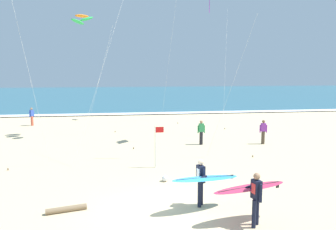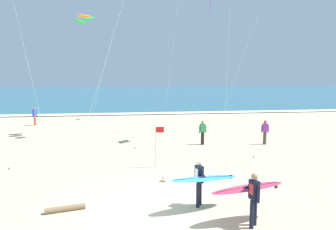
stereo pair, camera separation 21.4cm
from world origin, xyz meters
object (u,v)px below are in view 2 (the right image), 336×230
at_px(surfer_trailing, 202,179).
at_px(bystander_green_top, 203,132).
at_px(driftwood_log, 65,208).
at_px(bystander_blue_top, 35,116).
at_px(beach_ball, 165,178).
at_px(bystander_purple_top, 265,132).
at_px(kite_arc_amber_low, 84,19).
at_px(lifeguard_flag, 157,142).
at_px(surfer_lead, 251,192).

distance_m(surfer_trailing, bystander_green_top, 10.19).
bearing_deg(driftwood_log, bystander_blue_top, 106.89).
bearing_deg(beach_ball, bystander_purple_top, 41.44).
bearing_deg(kite_arc_amber_low, lifeguard_flag, -63.98).
height_order(bystander_blue_top, beach_ball, bystander_blue_top).
bearing_deg(surfer_lead, bystander_green_top, 84.30).
bearing_deg(beach_ball, lifeguard_flag, 93.67).
relative_size(kite_arc_amber_low, driftwood_log, 6.41).
xyz_separation_m(surfer_lead, lifeguard_flag, (-2.31, 6.56, 0.21)).
relative_size(bystander_blue_top, lifeguard_flag, 0.76).
distance_m(surfer_lead, beach_ball, 4.99).
relative_size(surfer_trailing, lifeguard_flag, 1.24).
distance_m(bystander_purple_top, lifeguard_flag, 8.67).
relative_size(bystander_purple_top, lifeguard_flag, 0.76).
relative_size(surfer_trailing, bystander_purple_top, 1.64).
relative_size(kite_arc_amber_low, bystander_purple_top, 5.47).
distance_m(kite_arc_amber_low, lifeguard_flag, 12.10).
bearing_deg(surfer_lead, beach_ball, 116.32).
relative_size(lifeguard_flag, driftwood_log, 1.55).
bearing_deg(kite_arc_amber_low, bystander_blue_top, 133.48).
bearing_deg(surfer_trailing, surfer_lead, -48.65).
bearing_deg(lifeguard_flag, bystander_green_top, 54.07).
height_order(surfer_trailing, bystander_blue_top, surfer_trailing).
bearing_deg(surfer_trailing, bystander_green_top, 76.61).
height_order(lifeguard_flag, driftwood_log, lifeguard_flag).
height_order(surfer_trailing, kite_arc_amber_low, kite_arc_amber_low).
distance_m(bystander_purple_top, beach_ball, 9.84).
bearing_deg(bystander_green_top, beach_ball, -115.54).
distance_m(kite_arc_amber_low, driftwood_log, 15.96).
bearing_deg(kite_arc_amber_low, surfer_lead, -66.72).
height_order(kite_arc_amber_low, bystander_blue_top, kite_arc_amber_low).
bearing_deg(bystander_blue_top, bystander_purple_top, -30.21).
xyz_separation_m(surfer_lead, bystander_purple_top, (5.19, 10.89, -0.24)).
distance_m(surfer_trailing, driftwood_log, 4.81).
bearing_deg(bystander_blue_top, bystander_green_top, -36.29).
xyz_separation_m(kite_arc_amber_low, bystander_green_top, (7.74, -4.05, -7.56)).
height_order(bystander_green_top, driftwood_log, bystander_green_top).
bearing_deg(bystander_purple_top, bystander_blue_top, 149.79).
distance_m(bystander_purple_top, bystander_blue_top, 19.54).
height_order(lifeguard_flag, beach_ball, lifeguard_flag).
bearing_deg(surfer_lead, lifeguard_flag, 109.43).
bearing_deg(bystander_green_top, bystander_purple_top, -5.80).
height_order(bystander_green_top, lifeguard_flag, lifeguard_flag).
height_order(bystander_purple_top, lifeguard_flag, lifeguard_flag).
distance_m(surfer_trailing, kite_arc_amber_low, 16.65).
distance_m(bystander_blue_top, driftwood_log, 19.87).
bearing_deg(surfer_trailing, lifeguard_flag, 101.86).
height_order(kite_arc_amber_low, driftwood_log, kite_arc_amber_low).
height_order(surfer_trailing, driftwood_log, surfer_trailing).
relative_size(bystander_blue_top, beach_ball, 5.68).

